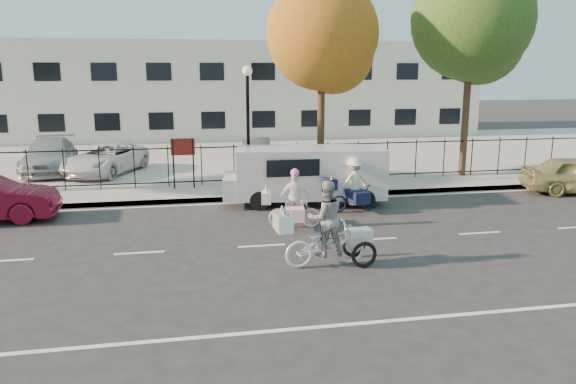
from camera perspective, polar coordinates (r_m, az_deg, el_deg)
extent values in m
plane|color=#333334|center=(14.23, -2.68, -5.50)|extent=(120.00, 120.00, 0.00)
cube|color=#A8A399|center=(19.05, -4.84, -0.67)|extent=(60.00, 0.10, 0.15)
cube|color=#A8A399|center=(20.07, -5.16, 0.00)|extent=(60.00, 2.20, 0.15)
cube|color=#A8A399|center=(28.80, -6.94, 3.75)|extent=(60.00, 15.60, 0.15)
cube|color=silver|center=(38.48, -8.11, 10.27)|extent=(34.00, 10.00, 6.00)
cylinder|color=black|center=(20.47, -4.07, 6.15)|extent=(0.12, 0.12, 4.00)
sphere|color=white|center=(20.35, -4.17, 12.18)|extent=(0.36, 0.36, 0.36)
cylinder|color=black|center=(20.49, -11.55, 2.83)|extent=(0.06, 0.06, 1.80)
cylinder|color=black|center=(20.49, -9.59, 2.91)|extent=(0.06, 0.06, 1.80)
cube|color=#59140F|center=(20.40, -10.64, 4.53)|extent=(0.85, 0.04, 0.60)
imported|color=white|center=(12.75, 3.80, -5.35)|extent=(1.92, 0.79, 0.99)
imported|color=white|center=(12.58, 3.84, -2.71)|extent=(0.88, 0.71, 1.72)
cube|color=white|center=(12.30, -0.51, -3.06)|extent=(0.37, 0.62, 0.39)
cone|color=white|center=(12.36, -0.62, -1.73)|extent=(0.15, 0.15, 0.20)
cone|color=white|center=(12.11, -0.40, -2.03)|extent=(0.15, 0.15, 0.20)
torus|color=black|center=(12.74, 7.74, -6.34)|extent=(0.62, 0.13, 0.61)
torus|color=black|center=(13.43, 6.71, -5.31)|extent=(0.62, 0.13, 0.61)
cube|color=white|center=(12.98, 7.25, -4.34)|extent=(0.57, 0.42, 0.27)
imported|color=#E8B0C3|center=(15.69, 0.69, -2.11)|extent=(1.51, 0.63, 0.88)
imported|color=white|center=(15.58, 0.69, -0.51)|extent=(0.86, 0.46, 1.39)
cube|color=beige|center=(15.57, -2.23, -0.56)|extent=(0.34, 0.52, 0.32)
cone|color=silver|center=(15.51, -2.24, 0.46)|extent=(0.11, 0.11, 0.28)
cube|color=beige|center=(15.68, 0.69, -1.95)|extent=(0.65, 1.21, 0.35)
sphere|color=pink|center=(15.44, 0.70, 1.95)|extent=(0.25, 0.25, 0.25)
imported|color=black|center=(17.67, 6.71, -0.60)|extent=(1.68, 0.85, 0.84)
imported|color=silver|center=(17.56, 6.75, 1.06)|extent=(1.04, 0.72, 1.47)
cube|color=black|center=(17.19, 4.28, 0.83)|extent=(0.37, 0.56, 0.34)
cone|color=gold|center=(17.31, 4.15, 1.55)|extent=(0.11, 0.22, 0.30)
cone|color=gold|center=(16.99, 4.44, 1.34)|extent=(0.11, 0.22, 0.30)
cube|color=black|center=(17.65, 6.71, -0.30)|extent=(0.74, 1.29, 0.37)
cube|color=silver|center=(18.39, 2.31, 2.04)|extent=(4.98, 2.39, 1.60)
cube|color=silver|center=(18.08, -5.81, 0.37)|extent=(0.67, 1.77, 0.71)
cylinder|color=black|center=(17.49, -2.52, -1.03)|extent=(0.65, 0.31, 0.62)
cylinder|color=black|center=(19.00, -3.20, 0.05)|extent=(0.65, 0.31, 0.62)
cylinder|color=black|center=(18.27, 7.99, -0.56)|extent=(0.65, 0.31, 0.62)
cylinder|color=black|center=(19.71, 6.55, 0.44)|extent=(0.65, 0.31, 0.62)
imported|color=#A3A7AB|center=(25.38, -23.07, 3.41)|extent=(2.19, 4.81, 1.36)
imported|color=white|center=(24.17, -18.05, 3.23)|extent=(3.57, 4.90, 1.24)
imported|color=#52545A|center=(25.06, -3.27, 4.07)|extent=(1.60, 3.69, 1.18)
cylinder|color=#442D1D|center=(21.88, 3.36, 7.42)|extent=(0.28, 0.28, 4.95)
sphere|color=#9F6219|center=(21.83, 3.47, 15.77)|extent=(4.24, 4.24, 4.24)
sphere|color=#9F6219|center=(22.12, 4.61, 13.88)|extent=(3.11, 3.11, 3.11)
cylinder|color=#442D1D|center=(23.58, 17.61, 7.81)|extent=(0.28, 0.28, 5.43)
sphere|color=#385B1E|center=(23.59, 18.19, 16.28)|extent=(4.65, 4.65, 4.65)
sphere|color=#385B1E|center=(23.96, 18.91, 14.30)|extent=(3.41, 3.41, 3.41)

